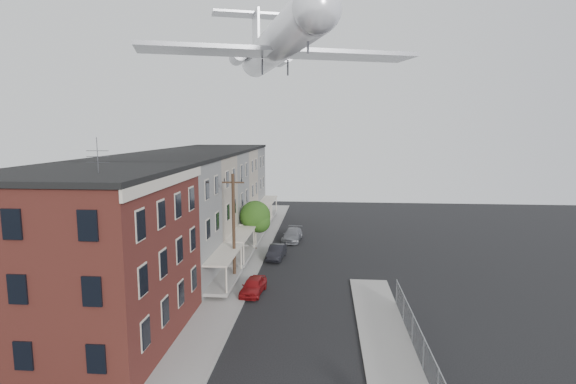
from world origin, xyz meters
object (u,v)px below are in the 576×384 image
Objects in this scene: street_tree at (256,218)px; car_far at (292,235)px; utility_pole at (234,226)px; airplane at (276,45)px; car_mid at (276,252)px; car_near at (253,286)px.

car_far is at bearing 49.96° from street_tree.
car_far is (3.80, 14.06, -3.99)m from utility_pole.
car_far is (3.47, 4.13, -2.76)m from street_tree.
car_mid is at bearing 97.47° from airplane.
utility_pole reaches higher than car_far.
airplane is at bearing 91.12° from car_near.
utility_pole is 0.32× the size of airplane.
utility_pole reaches higher than street_tree.
car_near is at bearing -89.92° from car_mid.
airplane is (-0.98, -7.59, 19.46)m from car_far.
car_near is 0.93× the size of car_mid.
street_tree is 1.10× the size of car_far.
street_tree is at bearing -124.84° from car_far.
street_tree is at bearing 103.80° from car_near.
car_mid is at bearing 68.24° from utility_pole.
utility_pole is at bearing -91.89° from street_tree.
utility_pole is 15.10m from car_far.
car_near is at bearing -53.10° from utility_pole.
car_mid is (0.76, 9.57, 0.02)m from car_near.
car_far is at bearing 90.08° from car_near.
street_tree is at bearing 125.74° from airplane.
utility_pole is 5.23m from car_near.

